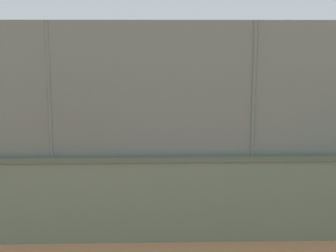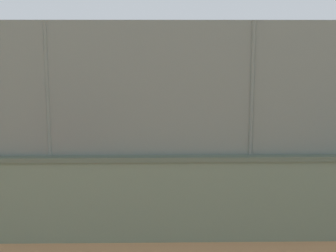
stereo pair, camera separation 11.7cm
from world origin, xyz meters
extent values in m
plane|color=tan|center=(0.00, 0.00, 0.00)|extent=(260.00, 260.00, 0.00)
cube|color=slate|center=(0.84, 12.27, 0.69)|extent=(26.84, 0.47, 1.38)
cube|color=#556151|center=(0.84, 12.27, 1.42)|extent=(26.84, 0.53, 0.08)
cube|color=slate|center=(0.84, 12.27, 2.55)|extent=(26.30, 0.14, 2.18)
cylinder|color=slate|center=(-2.45, 12.29, 2.55)|extent=(0.07, 0.07, 2.18)
cylinder|color=slate|center=(0.84, 12.27, 2.55)|extent=(0.07, 0.07, 2.18)
cylinder|color=#B2B2B2|center=(-3.06, 9.51, 0.40)|extent=(0.16, 0.16, 0.81)
cylinder|color=#B2B2B2|center=(-2.86, 9.52, 0.40)|extent=(0.16, 0.16, 0.81)
cylinder|color=beige|center=(-2.96, 9.52, 1.11)|extent=(0.36, 0.36, 0.60)
cylinder|color=#D8AD84|center=(-3.26, 9.45, 1.23)|extent=(0.12, 0.57, 0.17)
cylinder|color=#D8AD84|center=(-2.64, 9.23, 1.23)|extent=(0.12, 0.57, 0.17)
sphere|color=#D8AD84|center=(-2.96, 9.52, 1.52)|extent=(0.23, 0.23, 0.23)
cylinder|color=black|center=(-2.96, 9.52, 1.62)|extent=(0.25, 0.25, 0.05)
cylinder|color=black|center=(-2.63, 9.05, 1.23)|extent=(0.05, 0.30, 0.04)
ellipsoid|color=#333338|center=(-2.62, 8.83, 1.23)|extent=(0.04, 0.30, 0.24)
cylinder|color=black|center=(-1.13, 7.10, 0.39)|extent=(0.19, 0.19, 0.77)
cylinder|color=black|center=(-0.94, 7.04, 0.39)|extent=(0.19, 0.19, 0.77)
cylinder|color=#D14C42|center=(-1.04, 7.07, 1.06)|extent=(0.43, 0.43, 0.57)
cylinder|color=#936B4C|center=(-1.34, 7.11, 1.17)|extent=(0.25, 0.55, 0.17)
cylinder|color=#936B4C|center=(-0.85, 6.70, 1.17)|extent=(0.25, 0.55, 0.17)
sphere|color=#936B4C|center=(-1.04, 7.07, 1.45)|extent=(0.22, 0.22, 0.22)
cylinder|color=navy|center=(-1.04, 7.07, 1.55)|extent=(0.29, 0.29, 0.05)
sphere|color=#3399D8|center=(-3.02, 11.11, 1.54)|extent=(0.12, 0.12, 0.12)
sphere|color=yellow|center=(-2.81, 10.49, 0.08)|extent=(0.17, 0.17, 0.17)
camera|label=1|loc=(-0.83, 20.41, 3.42)|focal=54.31mm
camera|label=2|loc=(-0.94, 20.41, 3.42)|focal=54.31mm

